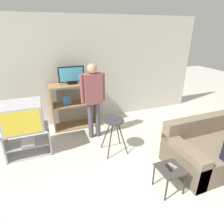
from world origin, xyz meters
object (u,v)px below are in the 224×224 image
(television_main, at_px, (23,116))
(media_shelf, at_px, (75,105))
(folding_stool, at_px, (114,126))
(television_flat, at_px, (71,76))
(tv_stand, at_px, (28,141))
(couch, at_px, (215,149))
(person_standing_adult, at_px, (93,95))
(remote_control_white, at_px, (173,166))
(snack_table, at_px, (170,172))
(remote_control_black, at_px, (169,168))

(television_main, xyz_separation_m, media_shelf, (1.10, 0.82, -0.25))
(television_main, bearing_deg, folding_stool, -18.62)
(television_flat, bearing_deg, tv_stand, -141.46)
(couch, relative_size, person_standing_adult, 1.05)
(remote_control_white, bearing_deg, folding_stool, 94.86)
(folding_stool, bearing_deg, person_standing_adult, 106.90)
(remote_control_white, bearing_deg, person_standing_adult, 93.48)
(television_flat, distance_m, snack_table, 2.93)
(remote_control_black, relative_size, remote_control_white, 1.00)
(television_main, xyz_separation_m, remote_control_black, (1.98, -1.77, -0.39))
(tv_stand, relative_size, media_shelf, 0.74)
(tv_stand, relative_size, remote_control_black, 5.72)
(snack_table, relative_size, remote_control_black, 2.86)
(folding_stool, relative_size, snack_table, 1.70)
(remote_control_black, relative_size, couch, 0.08)
(media_shelf, relative_size, person_standing_adult, 0.67)
(remote_control_black, bearing_deg, person_standing_adult, 113.16)
(television_flat, bearing_deg, television_main, -142.09)
(tv_stand, height_order, snack_table, tv_stand)
(television_flat, height_order, remote_control_black, television_flat)
(snack_table, bearing_deg, television_flat, 109.42)
(remote_control_white, distance_m, person_standing_adult, 2.10)
(remote_control_white, relative_size, person_standing_adult, 0.09)
(media_shelf, relative_size, television_flat, 1.89)
(media_shelf, distance_m, remote_control_black, 2.74)
(remote_control_black, bearing_deg, remote_control_white, 15.37)
(television_main, distance_m, media_shelf, 1.40)
(television_main, height_order, folding_stool, television_main)
(couch, bearing_deg, tv_stand, 154.75)
(couch, xyz_separation_m, person_standing_adult, (-1.80, 1.67, 0.73))
(folding_stool, relative_size, remote_control_black, 4.86)
(television_main, relative_size, snack_table, 1.68)
(tv_stand, distance_m, television_main, 0.54)
(television_flat, distance_m, remote_control_white, 2.91)
(tv_stand, relative_size, television_main, 1.19)
(remote_control_white, xyz_separation_m, couch, (1.13, 0.24, -0.14))
(tv_stand, relative_size, folding_stool, 1.18)
(folding_stool, distance_m, remote_control_white, 1.31)
(snack_table, height_order, remote_control_white, remote_control_white)
(television_main, relative_size, remote_control_white, 4.81)
(television_flat, xyz_separation_m, remote_control_black, (0.90, -2.61, -0.87))
(snack_table, height_order, remote_control_black, remote_control_black)
(tv_stand, relative_size, person_standing_adult, 0.50)
(tv_stand, xyz_separation_m, snack_table, (2.00, -1.76, 0.07))
(folding_stool, bearing_deg, media_shelf, 110.17)
(television_main, relative_size, person_standing_adult, 0.42)
(snack_table, relative_size, person_standing_adult, 0.25)
(television_main, bearing_deg, couch, -25.43)
(television_flat, xyz_separation_m, remote_control_white, (0.98, -2.60, -0.87))
(television_main, distance_m, television_flat, 1.46)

